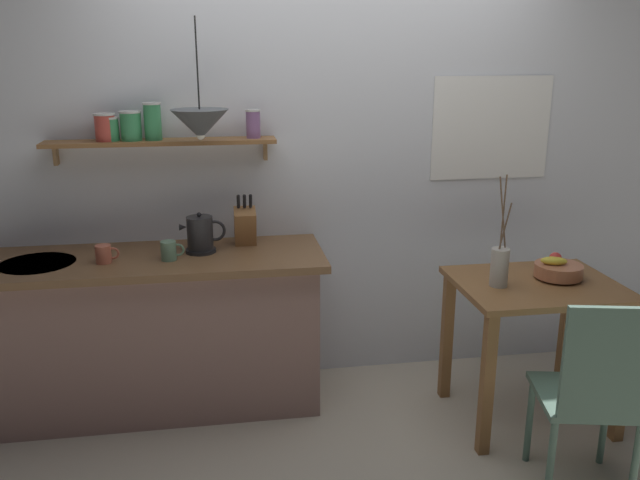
% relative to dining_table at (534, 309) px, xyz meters
% --- Properties ---
extents(ground_plane, '(14.00, 14.00, 0.00)m').
position_rel_dining_table_xyz_m(ground_plane, '(-0.98, 0.11, -0.63)').
color(ground_plane, '#BCB29E').
extents(back_wall, '(6.80, 0.11, 2.70)m').
position_rel_dining_table_xyz_m(back_wall, '(-0.77, 0.76, 0.72)').
color(back_wall, silver).
rests_on(back_wall, ground_plane).
extents(kitchen_counter, '(1.83, 0.63, 0.89)m').
position_rel_dining_table_xyz_m(kitchen_counter, '(-1.98, 0.43, -0.18)').
color(kitchen_counter, gray).
rests_on(kitchen_counter, ground_plane).
extents(wall_shelf, '(1.21, 0.20, 0.33)m').
position_rel_dining_table_xyz_m(wall_shelf, '(-1.94, 0.61, 0.88)').
color(wall_shelf, brown).
extents(dining_table, '(0.82, 0.67, 0.78)m').
position_rel_dining_table_xyz_m(dining_table, '(0.00, 0.00, 0.00)').
color(dining_table, brown).
rests_on(dining_table, ground_plane).
extents(dining_chair_near, '(0.49, 0.49, 0.96)m').
position_rel_dining_table_xyz_m(dining_chair_near, '(-0.06, -0.67, -0.10)').
color(dining_chair_near, '#4C6B5B').
rests_on(dining_chair_near, ground_plane).
extents(fruit_bowl, '(0.24, 0.24, 0.14)m').
position_rel_dining_table_xyz_m(fruit_bowl, '(0.13, 0.04, 0.20)').
color(fruit_bowl, '#BC704C').
rests_on(fruit_bowl, dining_table).
extents(twig_vase, '(0.09, 0.09, 0.57)m').
position_rel_dining_table_xyz_m(twig_vase, '(-0.22, -0.02, 0.26)').
color(twig_vase, '#B7B2A8').
rests_on(twig_vase, dining_table).
extents(electric_kettle, '(0.24, 0.16, 0.22)m').
position_rel_dining_table_xyz_m(electric_kettle, '(-1.71, 0.45, 0.36)').
color(electric_kettle, black).
rests_on(electric_kettle, kitchen_counter).
extents(knife_block, '(0.12, 0.16, 0.29)m').
position_rel_dining_table_xyz_m(knife_block, '(-1.47, 0.55, 0.37)').
color(knife_block, '#9E6B3D').
rests_on(knife_block, kitchen_counter).
extents(coffee_mug_by_sink, '(0.12, 0.08, 0.09)m').
position_rel_dining_table_xyz_m(coffee_mug_by_sink, '(-2.19, 0.35, 0.31)').
color(coffee_mug_by_sink, '#C6664C').
rests_on(coffee_mug_by_sink, kitchen_counter).
extents(coffee_mug_spare, '(0.12, 0.08, 0.10)m').
position_rel_dining_table_xyz_m(coffee_mug_spare, '(-1.87, 0.34, 0.31)').
color(coffee_mug_spare, slate).
rests_on(coffee_mug_spare, kitchen_counter).
extents(pendant_lamp, '(0.29, 0.29, 0.60)m').
position_rel_dining_table_xyz_m(pendant_lamp, '(-1.68, 0.41, 0.94)').
color(pendant_lamp, black).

